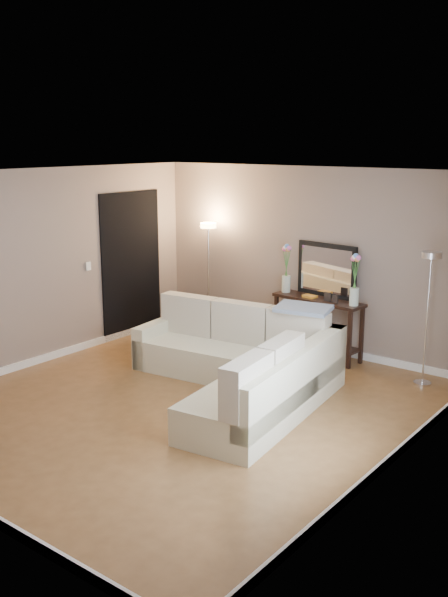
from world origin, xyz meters
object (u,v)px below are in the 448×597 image
Objects in this scene: sectional_sofa at (244,365)px; console_table at (313,323)px; floor_lamp_lit at (208,256)px; floor_lamp_unlit at (429,292)px.

console_table is at bearing 92.49° from sectional_sofa.
console_table is 2.01m from floor_lamp_lit.
floor_lamp_lit is at bearing 177.00° from floor_lamp_unlit.
floor_lamp_unlit is (1.68, -0.18, 0.71)m from console_table.
floor_lamp_unlit is (1.61, 1.54, 0.83)m from sectional_sofa.
console_table is at bearing 173.90° from floor_lamp_unlit.
sectional_sofa is at bearing -41.67° from floor_lamp_lit.
console_table is 1.83m from floor_lamp_unlit.
floor_lamp_lit is at bearing 179.80° from console_table.
sectional_sofa reaches higher than console_table.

